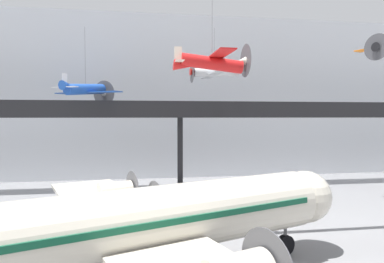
# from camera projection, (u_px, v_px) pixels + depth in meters

# --- Properties ---
(hangar_back_wall) EXTENTS (140.00, 3.00, 23.43)m
(hangar_back_wall) POSITION_uv_depth(u_px,v_px,m) (174.00, 97.00, 50.45)
(hangar_back_wall) COLOR silver
(hangar_back_wall) RESTS_ON ground
(mezzanine_walkway) EXTENTS (110.00, 3.20, 10.75)m
(mezzanine_walkway) POSITION_uv_depth(u_px,v_px,m) (181.00, 115.00, 42.45)
(mezzanine_walkway) COLOR black
(mezzanine_walkway) RESTS_ON ground
(airliner_silver_main) EXTENTS (27.16, 31.72, 10.21)m
(airliner_silver_main) POSITION_uv_depth(u_px,v_px,m) (127.00, 226.00, 16.75)
(airliner_silver_main) COLOR beige
(airliner_silver_main) RESTS_ON ground
(suspended_plane_silver_racer) EXTENTS (5.88, 7.23, 6.46)m
(suspended_plane_silver_racer) POSITION_uv_depth(u_px,v_px,m) (214.00, 73.00, 40.08)
(suspended_plane_silver_racer) COLOR silver
(suspended_plane_red_highwing) EXTENTS (6.47, 7.90, 7.00)m
(suspended_plane_red_highwing) POSITION_uv_depth(u_px,v_px,m) (212.00, 63.00, 28.56)
(suspended_plane_red_highwing) COLOR red
(suspended_plane_blue_trainer) EXTENTS (8.23, 7.50, 8.98)m
(suspended_plane_blue_trainer) POSITION_uv_depth(u_px,v_px,m) (86.00, 89.00, 39.48)
(suspended_plane_blue_trainer) COLOR #1E4CAD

